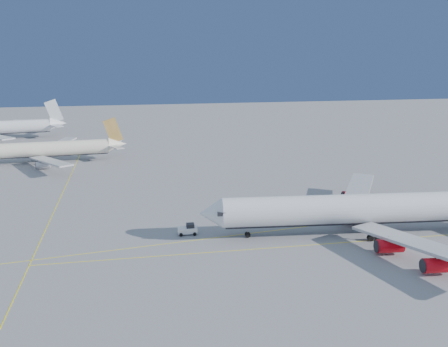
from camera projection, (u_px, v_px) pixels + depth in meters
ground at (231, 225)px, 110.38m from camera, size 500.00×500.00×0.00m
taxiway_lines at (162, 220)px, 113.83m from camera, size 118.86×140.00×0.02m
airliner_virgin at (370, 209)px, 104.66m from camera, size 71.61×64.11×17.66m
airliner_etihad at (44, 149)px, 170.67m from camera, size 56.58×52.11×14.76m
pushback_tug at (188, 229)px, 104.96m from camera, size 4.14×2.60×2.30m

